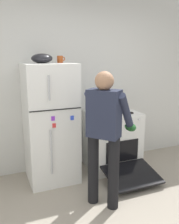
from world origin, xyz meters
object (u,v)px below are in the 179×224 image
object	(u,v)px
stove_range	(113,141)
person_cook	(105,128)
coffee_mug	(60,59)
pepper_mill	(123,103)
refrigerator	(50,123)
mixing_bowl	(42,58)
red_pot	(105,110)

from	to	relation	value
stove_range	person_cook	size ratio (longest dim) A/B	0.76
coffee_mug	pepper_mill	world-z (taller)	coffee_mug
refrigerator	coffee_mug	distance (m)	0.90
pepper_mill	mixing_bowl	size ratio (longest dim) A/B	0.57
person_cook	red_pot	size ratio (longest dim) A/B	4.92
stove_range	red_pot	distance (m)	0.54
pepper_mill	person_cook	bearing A→B (deg)	-128.67
refrigerator	mixing_bowl	world-z (taller)	mixing_bowl
stove_range	coffee_mug	size ratio (longest dim) A/B	10.78
refrigerator	coffee_mug	size ratio (longest dim) A/B	14.79
refrigerator	person_cook	size ratio (longest dim) A/B	1.04
red_pot	pepper_mill	size ratio (longest dim) A/B	2.06
person_cook	red_pot	world-z (taller)	person_cook
red_pot	mixing_bowl	xyz separation A→B (m)	(-0.91, 0.05, 0.76)
refrigerator	stove_range	world-z (taller)	refrigerator
pepper_mill	red_pot	bearing A→B (deg)	-151.48
person_cook	red_pot	xyz separation A→B (m)	(0.40, 0.83, 0.01)
coffee_mug	mixing_bowl	xyz separation A→B (m)	(-0.26, -0.05, 0.01)
person_cook	mixing_bowl	distance (m)	1.27
refrigerator	person_cook	bearing A→B (deg)	-64.15
stove_range	red_pot	bearing A→B (deg)	-168.59
coffee_mug	refrigerator	bearing A→B (deg)	-164.60
refrigerator	red_pot	xyz separation A→B (m)	(0.83, -0.05, 0.13)
refrigerator	stove_range	bearing A→B (deg)	-1.01
pepper_mill	refrigerator	bearing A→B (deg)	-171.15
red_pot	mixing_bowl	bearing A→B (deg)	176.84
stove_range	pepper_mill	world-z (taller)	pepper_mill
person_cook	pepper_mill	world-z (taller)	person_cook
coffee_mug	mixing_bowl	world-z (taller)	mixing_bowl
refrigerator	stove_range	size ratio (longest dim) A/B	1.37
refrigerator	person_cook	xyz separation A→B (m)	(0.42, -0.88, 0.12)
red_pot	mixing_bowl	size ratio (longest dim) A/B	1.17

